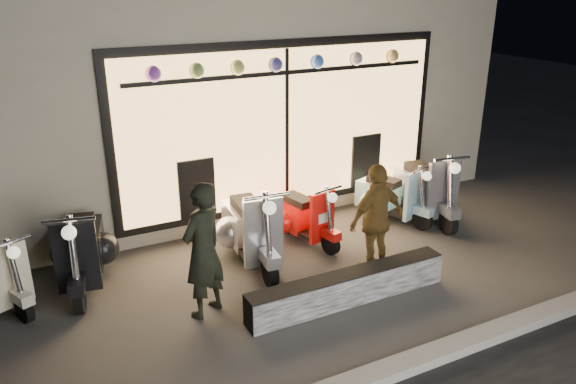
% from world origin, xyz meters
% --- Properties ---
extents(ground, '(40.00, 40.00, 0.00)m').
position_xyz_m(ground, '(0.00, 0.00, 0.00)').
color(ground, '#383533').
rests_on(ground, ground).
extents(kerb, '(40.00, 0.25, 0.12)m').
position_xyz_m(kerb, '(0.00, -2.00, 0.06)').
color(kerb, slate).
rests_on(kerb, ground).
extents(shop_building, '(10.20, 6.23, 4.20)m').
position_xyz_m(shop_building, '(0.00, 4.98, 2.10)').
color(shop_building, beige).
rests_on(shop_building, ground).
extents(graffiti_barrier, '(2.66, 0.28, 0.40)m').
position_xyz_m(graffiti_barrier, '(0.34, -0.65, 0.20)').
color(graffiti_barrier, black).
rests_on(graffiti_barrier, ground).
extents(scooter_silver, '(0.61, 1.65, 1.17)m').
position_xyz_m(scooter_silver, '(-0.26, 0.99, 0.47)').
color(scooter_silver, black).
rests_on(scooter_silver, ground).
extents(scooter_red, '(0.61, 1.33, 0.95)m').
position_xyz_m(scooter_red, '(0.66, 1.21, 0.38)').
color(scooter_red, black).
rests_on(scooter_red, ground).
extents(scooter_black, '(0.74, 1.60, 1.14)m').
position_xyz_m(scooter_black, '(-2.43, 1.39, 0.46)').
color(scooter_black, black).
rests_on(scooter_black, ground).
extents(scooter_blue, '(0.73, 1.35, 0.97)m').
position_xyz_m(scooter_blue, '(2.28, 1.26, 0.39)').
color(scooter_blue, black).
rests_on(scooter_blue, ground).
extents(scooter_grey, '(0.70, 1.64, 1.17)m').
position_xyz_m(scooter_grey, '(2.92, 1.13, 0.47)').
color(scooter_grey, black).
rests_on(scooter_grey, ground).
extents(man, '(0.72, 0.64, 1.65)m').
position_xyz_m(man, '(-1.28, -0.09, 0.83)').
color(man, black).
rests_on(man, ground).
extents(woman, '(0.94, 0.50, 1.52)m').
position_xyz_m(woman, '(1.08, -0.14, 0.76)').
color(woman, brown).
rests_on(woman, ground).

